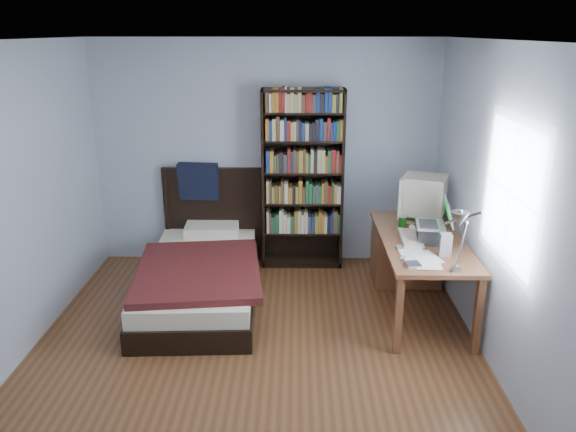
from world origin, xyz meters
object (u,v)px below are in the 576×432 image
object	(u,v)px
bed	(202,271)
desk	(410,251)
crt_monitor	(422,196)
bookshelf	(303,180)
laptop	(432,230)
keyboard	(410,238)
soda_can	(402,223)
desk_lamp	(460,225)
speaker	(445,245)

from	to	relation	value
bed	desk	bearing A→B (deg)	4.41
crt_monitor	bookshelf	xyz separation A→B (m)	(-1.19, 0.62, -0.00)
laptop	keyboard	bearing A→B (deg)	167.95
soda_can	bed	bearing A→B (deg)	178.25
desk	soda_can	bearing A→B (deg)	-122.47
laptop	bookshelf	size ratio (longest dim) A/B	0.20
soda_can	keyboard	bearing A→B (deg)	-83.74
crt_monitor	keyboard	distance (m)	0.62
desk	desk_lamp	xyz separation A→B (m)	(-0.01, -1.60, 0.84)
crt_monitor	desk_lamp	size ratio (longest dim) A/B	0.83
keyboard	bed	world-z (taller)	bed
desk	speaker	bearing A→B (deg)	-82.87
keyboard	bookshelf	world-z (taller)	bookshelf
desk	soda_can	size ratio (longest dim) A/B	12.58
laptop	bookshelf	world-z (taller)	bookshelf
crt_monitor	keyboard	size ratio (longest dim) A/B	1.18
desk	crt_monitor	size ratio (longest dim) A/B	3.03
speaker	bed	world-z (taller)	bed
desk	crt_monitor	world-z (taller)	crt_monitor
desk_lamp	desk	bearing A→B (deg)	89.52
desk_lamp	bookshelf	size ratio (longest dim) A/B	0.33
laptop	soda_can	xyz separation A→B (m)	(-0.21, 0.31, -0.05)
bookshelf	crt_monitor	bearing A→B (deg)	-27.66
laptop	bookshelf	xyz separation A→B (m)	(-1.17, 1.18, 0.16)
bed	bookshelf	bearing A→B (deg)	38.53
crt_monitor	laptop	distance (m)	0.58
crt_monitor	bookshelf	bearing A→B (deg)	152.34
crt_monitor	keyboard	xyz separation A→B (m)	(-0.20, -0.52, -0.26)
desk	laptop	world-z (taller)	laptop
desk	bed	bearing A→B (deg)	-175.59
crt_monitor	desk_lamp	world-z (taller)	desk_lamp
laptop	speaker	xyz separation A→B (m)	(0.04, -0.33, -0.01)
keyboard	crt_monitor	bearing A→B (deg)	71.61
desk_lamp	bookshelf	xyz separation A→B (m)	(-1.08, 2.24, -0.26)
crt_monitor	bed	xyz separation A→B (m)	(-2.20, -0.19, -0.75)
desk_lamp	soda_can	world-z (taller)	desk_lamp
crt_monitor	bed	size ratio (longest dim) A/B	0.25
crt_monitor	desk_lamp	distance (m)	1.65
soda_can	bookshelf	size ratio (longest dim) A/B	0.07
soda_can	desk_lamp	bearing A→B (deg)	-84.63
desk	keyboard	xyz separation A→B (m)	(-0.11, -0.50, 0.33)
keyboard	soda_can	size ratio (longest dim) A/B	3.52
laptop	desk_lamp	size ratio (longest dim) A/B	0.61
laptop	speaker	world-z (taller)	laptop
soda_can	bookshelf	distance (m)	1.31
desk	bed	world-z (taller)	bed
desk	speaker	world-z (taller)	speaker
desk	soda_can	world-z (taller)	soda_can
desk	keyboard	distance (m)	0.60
desk	keyboard	bearing A→B (deg)	-102.78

